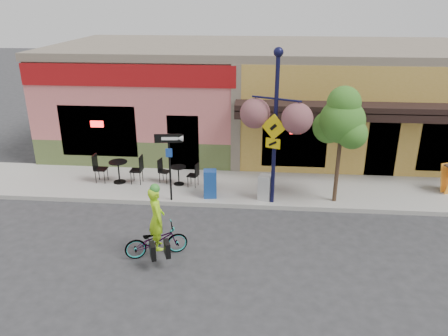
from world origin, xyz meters
name	(u,v)px	position (x,y,z in m)	size (l,w,h in m)	color
ground	(260,216)	(0.00, 0.00, 0.00)	(90.00, 90.00, 0.00)	#2D2D30
sidewalk	(261,188)	(0.00, 2.00, 0.07)	(24.00, 3.00, 0.15)	#9E9B93
curb	(260,206)	(0.00, 0.55, 0.07)	(24.00, 0.12, 0.15)	#A8A59E
building	(263,95)	(0.00, 7.50, 2.25)	(18.20, 8.20, 4.50)	#CB6664
bicycle	(156,241)	(-2.73, -2.43, 0.44)	(0.58, 1.66, 0.87)	maroon
cyclist_rider	(157,227)	(-2.68, -2.43, 0.86)	(0.62, 0.41, 1.71)	#A2E418
lamp_post	(275,129)	(0.37, 0.79, 2.62)	(1.58, 0.63, 4.95)	#111135
one_way_sign	(170,168)	(-2.95, 0.65, 1.30)	(0.88, 0.19, 2.29)	black
cafe_set_left	(119,169)	(-5.11, 1.93, 0.67)	(1.75, 0.87, 1.05)	black
cafe_set_right	(178,173)	(-2.94, 1.94, 0.59)	(1.47, 0.74, 0.88)	black
newspaper_box_blue	(210,184)	(-1.69, 1.00, 0.62)	(0.43, 0.38, 0.95)	#184394
newspaper_box_grey	(265,187)	(0.13, 0.96, 0.58)	(0.40, 0.36, 0.85)	#B9B9B9
street_tree	(340,145)	(2.42, 1.05, 2.07)	(1.50, 1.50, 3.84)	#3D7A26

